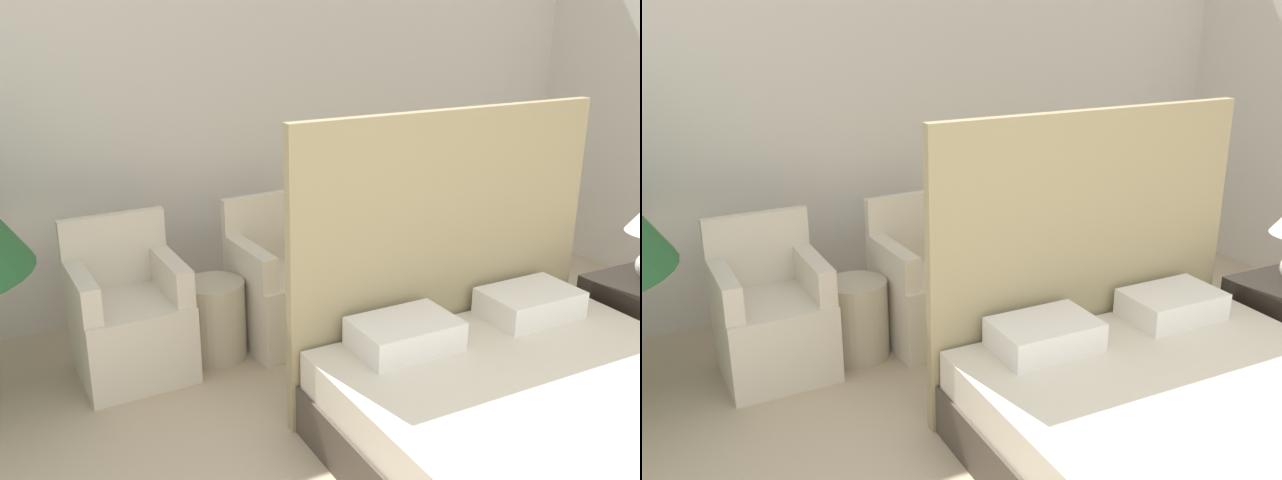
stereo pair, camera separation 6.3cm
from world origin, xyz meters
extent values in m
cube|color=silver|center=(0.00, 3.89, 1.45)|extent=(10.00, 0.06, 2.90)
cube|color=#4C4238|center=(0.43, 1.10, 0.13)|extent=(1.72, 2.04, 0.25)
cube|color=beige|center=(0.43, 1.10, 0.35)|extent=(1.69, 2.00, 0.19)
cube|color=tan|center=(0.43, 2.15, 0.76)|extent=(1.76, 0.06, 1.51)
cube|color=white|center=(0.04, 1.92, 0.51)|extent=(0.49, 0.33, 0.14)
cube|color=white|center=(0.82, 1.92, 0.51)|extent=(0.49, 0.33, 0.14)
cube|color=beige|center=(-0.98, 3.06, 0.22)|extent=(0.60, 0.59, 0.45)
cube|color=beige|center=(-0.99, 3.32, 0.66)|extent=(0.59, 0.07, 0.42)
cube|color=beige|center=(-1.23, 3.06, 0.55)|extent=(0.11, 0.52, 0.20)
cube|color=beige|center=(-0.74, 3.07, 0.55)|extent=(0.11, 0.52, 0.20)
cube|color=beige|center=(-0.03, 3.06, 0.22)|extent=(0.62, 0.61, 0.45)
cube|color=beige|center=(-0.05, 3.32, 0.66)|extent=(0.59, 0.10, 0.42)
cube|color=beige|center=(-0.28, 3.05, 0.55)|extent=(0.13, 0.52, 0.20)
cube|color=beige|center=(0.21, 3.08, 0.55)|extent=(0.13, 0.52, 0.20)
cube|color=black|center=(1.63, 1.86, 0.25)|extent=(0.55, 0.45, 0.51)
cylinder|color=#B7AD93|center=(-0.51, 3.05, 0.23)|extent=(0.36, 0.36, 0.47)
camera|label=1|loc=(-1.71, -0.58, 2.02)|focal=40.00mm
camera|label=2|loc=(-1.65, -0.61, 2.02)|focal=40.00mm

